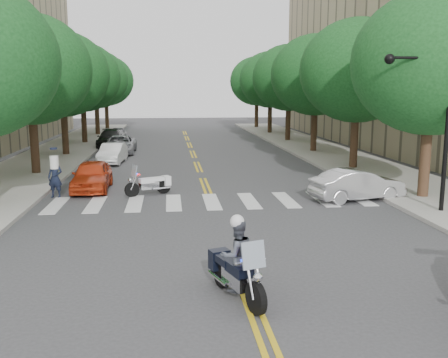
{
  "coord_description": "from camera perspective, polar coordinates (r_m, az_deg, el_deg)",
  "views": [
    {
      "loc": [
        -1.69,
        -13.33,
        4.49
      ],
      "look_at": [
        0.28,
        4.47,
        1.3
      ],
      "focal_mm": 40.0,
      "sensor_mm": 36.0,
      "label": 1
    }
  ],
  "objects": [
    {
      "name": "ground",
      "position": [
        14.17,
        0.86,
        -8.38
      ],
      "size": [
        140.0,
        140.0,
        0.0
      ],
      "primitive_type": "plane",
      "color": "#38383A",
      "rests_on": "ground"
    },
    {
      "name": "sidewalk_left",
      "position": [
        36.45,
        -18.66,
        2.62
      ],
      "size": [
        5.0,
        60.0,
        0.15
      ],
      "primitive_type": "cube",
      "color": "#9E9991",
      "rests_on": "ground"
    },
    {
      "name": "sidewalk_right",
      "position": [
        37.32,
        11.19,
        3.12
      ],
      "size": [
        5.0,
        60.0,
        0.15
      ],
      "primitive_type": "cube",
      "color": "#9E9991",
      "rests_on": "ground"
    },
    {
      "name": "tree_l_1",
      "position": [
        28.26,
        -21.35,
        11.59
      ],
      "size": [
        6.4,
        6.4,
        8.45
      ],
      "color": "#382316",
      "rests_on": "ground"
    },
    {
      "name": "tree_l_2",
      "position": [
        36.06,
        -18.06,
        11.31
      ],
      "size": [
        6.4,
        6.4,
        8.45
      ],
      "color": "#382316",
      "rests_on": "ground"
    },
    {
      "name": "tree_l_3",
      "position": [
        43.92,
        -15.94,
        11.12
      ],
      "size": [
        6.4,
        6.4,
        8.45
      ],
      "color": "#382316",
      "rests_on": "ground"
    },
    {
      "name": "tree_l_4",
      "position": [
        51.83,
        -14.47,
        10.97
      ],
      "size": [
        6.4,
        6.4,
        8.45
      ],
      "color": "#382316",
      "rests_on": "ground"
    },
    {
      "name": "tree_l_5",
      "position": [
        59.77,
        -13.4,
        10.86
      ],
      "size": [
        6.4,
        6.4,
        8.45
      ],
      "color": "#382316",
      "rests_on": "ground"
    },
    {
      "name": "tree_r_0",
      "position": [
        22.02,
        22.67,
        12.11
      ],
      "size": [
        6.4,
        6.4,
        8.45
      ],
      "color": "#382316",
      "rests_on": "ground"
    },
    {
      "name": "tree_r_1",
      "position": [
        29.29,
        14.99,
        11.85
      ],
      "size": [
        6.4,
        6.4,
        8.45
      ],
      "color": "#382316",
      "rests_on": "ground"
    },
    {
      "name": "tree_r_2",
      "position": [
        36.87,
        10.42,
        11.6
      ],
      "size": [
        6.4,
        6.4,
        8.45
      ],
      "color": "#382316",
      "rests_on": "ground"
    },
    {
      "name": "tree_r_3",
      "position": [
        44.59,
        7.43,
        11.39
      ],
      "size": [
        6.4,
        6.4,
        8.45
      ],
      "color": "#382316",
      "rests_on": "ground"
    },
    {
      "name": "tree_r_4",
      "position": [
        52.4,
        5.33,
        11.23
      ],
      "size": [
        6.4,
        6.4,
        8.45
      ],
      "color": "#382316",
      "rests_on": "ground"
    },
    {
      "name": "tree_r_5",
      "position": [
        60.26,
        3.78,
        11.1
      ],
      "size": [
        6.4,
        6.4,
        8.45
      ],
      "color": "#382316",
      "rests_on": "ground"
    },
    {
      "name": "traffic_signal_pole",
      "position": [
        19.29,
        23.05,
        7.02
      ],
      "size": [
        2.82,
        0.42,
        6.0
      ],
      "color": "black",
      "rests_on": "ground"
    },
    {
      "name": "motorcycle_police",
      "position": [
        10.97,
        1.37,
        -9.35
      ],
      "size": [
        1.06,
        2.25,
        1.89
      ],
      "rotation": [
        0.0,
        0.0,
        3.47
      ],
      "color": "black",
      "rests_on": "ground"
    },
    {
      "name": "motorcycle_parked",
      "position": [
        21.91,
        -8.23,
        -0.56
      ],
      "size": [
        1.99,
        1.16,
        1.37
      ],
      "rotation": [
        0.0,
        0.0,
        2.03
      ],
      "color": "black",
      "rests_on": "ground"
    },
    {
      "name": "officer_standing",
      "position": [
        22.22,
        -18.73,
        0.16
      ],
      "size": [
        0.7,
        0.54,
        1.72
      ],
      "primitive_type": "imported",
      "rotation": [
        0.0,
        0.0,
        -0.22
      ],
      "color": "black",
      "rests_on": "ground"
    },
    {
      "name": "convertible",
      "position": [
        21.31,
        15.01,
        -0.64
      ],
      "size": [
        4.13,
        2.18,
        1.29
      ],
      "primitive_type": "imported",
      "rotation": [
        0.0,
        0.0,
        1.79
      ],
      "color": "#B4B4B6",
      "rests_on": "ground"
    },
    {
      "name": "parked_car_a",
      "position": [
        23.41,
        -14.86,
        0.39
      ],
      "size": [
        1.64,
        3.99,
        1.35
      ],
      "primitive_type": "imported",
      "rotation": [
        0.0,
        0.0,
        0.01
      ],
      "color": "red",
      "rests_on": "ground"
    },
    {
      "name": "parked_car_b",
      "position": [
        31.76,
        -12.64,
        2.85
      ],
      "size": [
        1.61,
        3.83,
        1.23
      ],
      "primitive_type": "imported",
      "rotation": [
        0.0,
        0.0,
        -0.08
      ],
      "color": "white",
      "rests_on": "ground"
    },
    {
      "name": "parked_car_c",
      "position": [
        36.66,
        -11.81,
        3.87
      ],
      "size": [
        2.15,
        4.64,
        1.29
      ],
      "primitive_type": "imported",
      "rotation": [
        0.0,
        0.0,
        -0.0
      ],
      "color": "#939499",
      "rests_on": "ground"
    },
    {
      "name": "parked_car_d",
      "position": [
        40.67,
        -12.84,
        4.5
      ],
      "size": [
        2.06,
        4.82,
        1.38
      ],
      "primitive_type": "imported",
      "rotation": [
        0.0,
        0.0,
        0.03
      ],
      "color": "black",
      "rests_on": "ground"
    },
    {
      "name": "parked_car_e",
      "position": [
        46.2,
        -12.07,
        5.06
      ],
      "size": [
        1.49,
        3.59,
        1.22
      ],
      "primitive_type": "imported",
      "rotation": [
        0.0,
        0.0,
        -0.02
      ],
      "color": "#96969B",
      "rests_on": "ground"
    }
  ]
}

